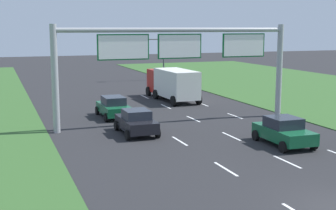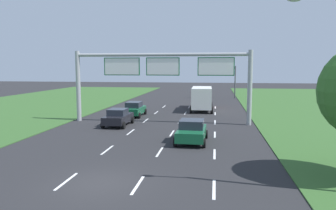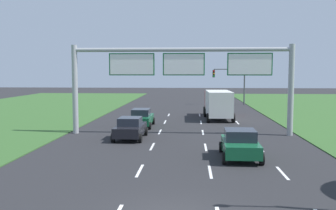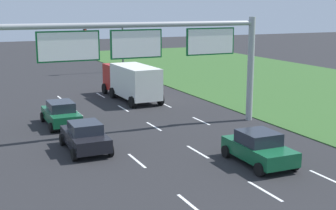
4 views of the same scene
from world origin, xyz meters
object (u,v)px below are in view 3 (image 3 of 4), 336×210
car_mid_lane (240,144)px  car_lead_silver (141,118)px  sign_gantry (183,71)px  car_near_red (130,128)px  traffic_light_mast (231,79)px  box_truck (218,103)px

car_mid_lane → car_lead_silver: bearing=122.9°
car_mid_lane → sign_gantry: sign_gantry is taller
car_near_red → traffic_light_mast: (10.29, 28.61, 3.07)m
car_lead_silver → traffic_light_mast: (10.30, 22.59, 3.06)m
car_mid_lane → traffic_light_mast: 34.58m
box_truck → car_mid_lane: bearing=-91.4°
car_lead_silver → car_mid_lane: size_ratio=1.02×
car_lead_silver → box_truck: box_truck is taller
sign_gantry → traffic_light_mast: (6.47, 26.45, -1.10)m
car_lead_silver → sign_gantry: 6.84m
car_mid_lane → sign_gantry: (-3.42, 7.87, 4.15)m
car_lead_silver → traffic_light_mast: bearing=65.6°
box_truck → car_lead_silver: bearing=-140.2°
car_near_red → car_lead_silver: size_ratio=0.98×
car_near_red → sign_gantry: (3.82, 2.16, 4.17)m
box_truck → sign_gantry: size_ratio=0.46×
car_near_red → box_truck: box_truck is taller
car_mid_lane → sign_gantry: bearing=114.7°
car_mid_lane → sign_gantry: size_ratio=0.24×
car_mid_lane → box_truck: (-0.03, 18.06, 0.80)m
sign_gantry → traffic_light_mast: bearing=76.2°
car_mid_lane → box_truck: bearing=91.3°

